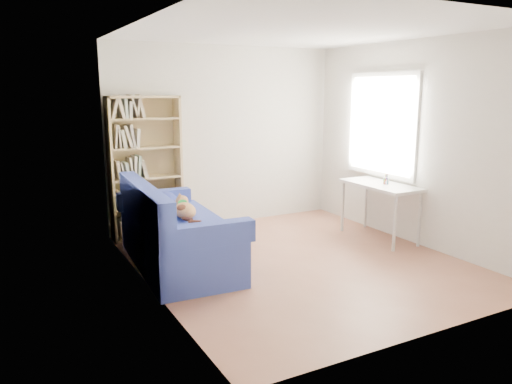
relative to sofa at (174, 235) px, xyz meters
The scene contains 6 objects.
ground 1.47m from the sofa, 23.43° to the right, with size 4.00×4.00×0.00m, color brown.
room_shell 1.97m from the sofa, 20.74° to the right, with size 3.54×4.04×2.62m.
sofa is the anchor object (origin of this frame).
bookshelf 1.37m from the sofa, 87.53° to the left, with size 0.95×0.30×1.90m.
desk 2.81m from the sofa, ahead, with size 0.52×1.13×0.75m.
pen_cup 2.88m from the sofa, ahead, with size 0.08×0.08×0.14m.
Camera 1 is at (-3.05, -4.67, 1.99)m, focal length 35.00 mm.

